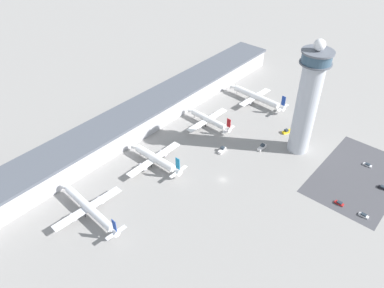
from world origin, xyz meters
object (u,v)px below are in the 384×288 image
Objects in this scene: control_tower at (308,100)px; car_green_van at (367,165)px; service_truck_fuel at (222,150)px; airplane_gate_charlie at (208,120)px; airplane_gate_bravo at (155,159)px; service_truck_catering at (262,147)px; car_navy_sedan at (339,203)px; airplane_gate_delta at (256,97)px; airplane_gate_alpha at (89,208)px; car_white_wagon at (382,188)px; car_silver_sedan at (364,215)px; service_truck_baggage at (287,131)px.

control_tower reaches higher than car_green_van.
airplane_gate_charlie is at bearing 55.26° from service_truck_fuel.
control_tower is 1.78× the size of airplane_gate_bravo.
service_truck_catering reaches higher than car_green_van.
service_truck_catering is 55.30m from car_navy_sedan.
airplane_gate_delta is 102.32m from car_navy_sedan.
car_navy_sedan reaches higher than car_green_van.
airplane_gate_alpha is 141.42m from airplane_gate_delta.
airplane_gate_bravo is at bearing 121.50° from car_white_wagon.
airplane_gate_delta is at bearing 36.83° from service_truck_catering.
car_white_wagon is at bearing -42.43° from airplane_gate_alpha.
car_silver_sedan is at bearing -118.33° from control_tower.
airplane_gate_bravo is at bearing 110.21° from car_silver_sedan.
airplane_gate_charlie is at bearing 83.61° from car_silver_sedan.
airplane_gate_delta is (94.12, -5.86, 0.35)m from airplane_gate_bravo.
control_tower is 38.93m from service_truck_catering.
airplane_gate_bravo is 122.01m from car_white_wagon.
airplane_gate_bravo is at bearing 112.68° from car_navy_sedan.
service_truck_fuel is 70.22m from car_navy_sedan.
service_truck_catering is at bearing -42.94° from service_truck_fuel.
car_white_wagon is 0.91× the size of car_green_van.
service_truck_catering is at bearing 172.50° from service_truck_baggage.
service_truck_baggage is at bearing 79.34° from car_white_wagon.
airplane_gate_alpha is 6.70× the size of service_truck_baggage.
control_tower is 51.40m from car_green_van.
car_white_wagon is at bearing -100.66° from service_truck_baggage.
car_green_van is at bearing 0.25° from car_navy_sedan.
airplane_gate_charlie is at bearing 82.80° from car_navy_sedan.
airplane_gate_delta is at bearing 72.78° from car_white_wagon.
service_truck_fuel is 82.47m from car_silver_sedan.
service_truck_fuel is 46.07m from service_truck_baggage.
car_navy_sedan is at bearing -103.89° from service_truck_catering.
car_green_van is (38.65, 12.43, -0.01)m from car_silver_sedan.
airplane_gate_bravo is 50.06m from airplane_gate_charlie.
airplane_gate_alpha is at bearing 130.18° from car_silver_sedan.
control_tower is 14.26× the size of car_green_van.
car_navy_sedan is at bearing -97.20° from airplane_gate_charlie.
airplane_gate_charlie is at bearing 105.12° from control_tower.
service_truck_catering is at bearing 130.21° from control_tower.
control_tower is 36.79m from service_truck_baggage.
airplane_gate_delta reaches higher than car_white_wagon.
airplane_gate_delta is 10.01× the size of car_navy_sedan.
control_tower is 60.10m from car_white_wagon.
airplane_gate_bravo is 110.61m from car_silver_sedan.
airplane_gate_bravo is 1.09× the size of airplane_gate_charlie.
airplane_gate_bravo is (-65.08, 53.86, -29.60)m from control_tower.
airplane_gate_charlie is 8.06× the size of car_white_wagon.
car_silver_sedan is (4.32, -82.36, -0.42)m from service_truck_fuel.
service_truck_baggage is 1.41× the size of car_green_van.
car_silver_sedan is (-55.93, -97.88, -3.93)m from airplane_gate_delta.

